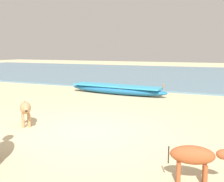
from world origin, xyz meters
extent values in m
plane|color=#CCB789|center=(0.00, 0.00, 0.00)|extent=(80.00, 80.00, 0.00)
cube|color=slate|center=(0.00, 16.94, 0.04)|extent=(60.00, 20.00, 0.08)
ellipsoid|color=#1E669E|center=(-1.53, 5.58, 0.20)|extent=(4.86, 1.20, 0.40)
cube|color=#3399BF|center=(-1.53, 5.58, 0.37)|extent=(4.28, 1.14, 0.07)
cube|color=olive|center=(-1.17, 5.55, 0.31)|extent=(0.17, 0.71, 0.04)
cylinder|color=olive|center=(0.67, 5.40, 0.50)|extent=(0.06, 0.06, 0.20)
ellipsoid|color=#9E4C28|center=(2.81, -1.60, 0.45)|extent=(0.69, 0.38, 0.28)
ellipsoid|color=#9E4C28|center=(3.23, -1.52, 0.49)|extent=(0.23, 0.17, 0.15)
cylinder|color=#9E4C28|center=(2.98, -1.50, 0.16)|extent=(0.07, 0.07, 0.33)
cylinder|color=#9E4C28|center=(3.01, -1.64, 0.16)|extent=(0.07, 0.07, 0.33)
cylinder|color=#9E4C28|center=(2.61, -1.57, 0.16)|extent=(0.07, 0.07, 0.33)
cylinder|color=#9E4C28|center=(2.63, -1.71, 0.16)|extent=(0.07, 0.07, 0.33)
cylinder|color=#2D2119|center=(2.47, -1.67, 0.42)|extent=(0.02, 0.02, 0.27)
ellipsoid|color=tan|center=(-1.65, -0.18, 0.48)|extent=(0.69, 0.70, 0.31)
ellipsoid|color=tan|center=(-1.32, -0.51, 0.53)|extent=(0.26, 0.26, 0.17)
sphere|color=#2D2119|center=(-1.25, -0.58, 0.51)|extent=(0.09, 0.09, 0.06)
cylinder|color=tan|center=(-1.45, -0.27, 0.18)|extent=(0.07, 0.07, 0.35)
cylinder|color=tan|center=(-1.56, -0.37, 0.18)|extent=(0.07, 0.07, 0.35)
cylinder|color=tan|center=(-1.74, 0.02, 0.18)|extent=(0.07, 0.07, 0.35)
cylinder|color=tan|center=(-1.85, -0.08, 0.18)|extent=(0.07, 0.07, 0.35)
cylinder|color=#2D2119|center=(-1.91, 0.09, 0.45)|extent=(0.02, 0.02, 0.29)
camera|label=1|loc=(3.29, -5.54, 1.97)|focal=43.15mm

